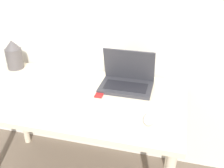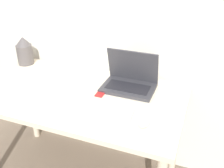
% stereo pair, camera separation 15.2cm
% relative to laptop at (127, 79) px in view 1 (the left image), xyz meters
% --- Properties ---
extents(wall_back, '(6.00, 0.05, 2.50)m').
position_rel_laptop_xyz_m(wall_back, '(-0.30, 0.24, 0.44)').
color(wall_back, silver).
rests_on(wall_back, ground_plane).
extents(desk, '(1.35, 0.72, 0.76)m').
position_rel_laptop_xyz_m(desk, '(-0.30, -0.19, -0.14)').
color(desk, beige).
rests_on(desk, ground_plane).
extents(laptop, '(0.33, 0.23, 0.24)m').
position_rel_laptop_xyz_m(laptop, '(0.00, 0.00, 0.00)').
color(laptop, '#333338').
rests_on(laptop, desk).
extents(keyboard, '(0.46, 0.19, 0.02)m').
position_rel_laptop_xyz_m(keyboard, '(-0.11, -0.32, -0.04)').
color(keyboard, silver).
rests_on(keyboard, desk).
extents(mouse, '(0.06, 0.11, 0.03)m').
position_rel_laptop_xyz_m(mouse, '(0.19, -0.35, -0.04)').
color(mouse, silver).
rests_on(mouse, desk).
extents(vase, '(0.12, 0.12, 0.21)m').
position_rel_laptop_xyz_m(vase, '(-0.86, 0.07, 0.05)').
color(vase, '#514C4C').
rests_on(vase, desk).
extents(mp3_player, '(0.05, 0.06, 0.01)m').
position_rel_laptop_xyz_m(mp3_player, '(-0.14, -0.16, -0.05)').
color(mp3_player, red).
rests_on(mp3_player, desk).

